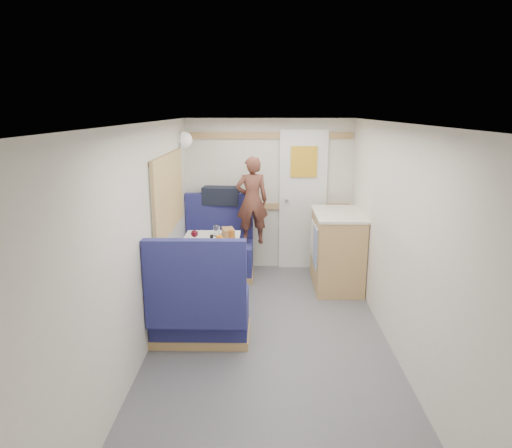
{
  "coord_description": "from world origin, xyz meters",
  "views": [
    {
      "loc": [
        -0.06,
        -3.74,
        2.11
      ],
      "look_at": [
        -0.15,
        0.9,
        0.94
      ],
      "focal_mm": 32.0,
      "sensor_mm": 36.0,
      "label": 1
    }
  ],
  "objects_px": {
    "tumbler_left": "(185,246)",
    "tumbler_right": "(217,231)",
    "orange_fruit": "(219,238)",
    "bread_loaf": "(228,233)",
    "cheese_block": "(209,242)",
    "person": "(252,201)",
    "beer_glass": "(231,235)",
    "pepper_grinder": "(212,239)",
    "dinette_table": "(210,255)",
    "galley_counter": "(337,249)",
    "wine_glass": "(194,234)",
    "duffel_bag": "(221,196)",
    "tray": "(216,246)",
    "bench_near": "(200,311)",
    "dome_light": "(184,140)",
    "bench_far": "(218,254)"
  },
  "relations": [
    {
      "from": "duffel_bag",
      "to": "orange_fruit",
      "type": "height_order",
      "value": "duffel_bag"
    },
    {
      "from": "dinette_table",
      "to": "pepper_grinder",
      "type": "relative_size",
      "value": 9.43
    },
    {
      "from": "person",
      "to": "cheese_block",
      "type": "xyz_separation_m",
      "value": [
        -0.43,
        -0.99,
        -0.25
      ]
    },
    {
      "from": "dome_light",
      "to": "bread_loaf",
      "type": "bearing_deg",
      "value": -49.15
    },
    {
      "from": "person",
      "to": "tumbler_left",
      "type": "height_order",
      "value": "person"
    },
    {
      "from": "galley_counter",
      "to": "bench_far",
      "type": "bearing_deg",
      "value": 167.9
    },
    {
      "from": "cheese_block",
      "to": "tumbler_right",
      "type": "distance_m",
      "value": 0.36
    },
    {
      "from": "bench_far",
      "to": "galley_counter",
      "type": "bearing_deg",
      "value": -12.1
    },
    {
      "from": "tray",
      "to": "bench_far",
      "type": "bearing_deg",
      "value": 94.45
    },
    {
      "from": "person",
      "to": "wine_glass",
      "type": "relative_size",
      "value": 6.57
    },
    {
      "from": "orange_fruit",
      "to": "bread_loaf",
      "type": "relative_size",
      "value": 0.36
    },
    {
      "from": "cheese_block",
      "to": "dome_light",
      "type": "bearing_deg",
      "value": 111.76
    },
    {
      "from": "tray",
      "to": "tumbler_right",
      "type": "xyz_separation_m",
      "value": [
        -0.03,
        0.42,
        0.05
      ]
    },
    {
      "from": "wine_glass",
      "to": "tumbler_left",
      "type": "height_order",
      "value": "wine_glass"
    },
    {
      "from": "cheese_block",
      "to": "tumbler_left",
      "type": "bearing_deg",
      "value": -131.17
    },
    {
      "from": "dinette_table",
      "to": "bench_far",
      "type": "height_order",
      "value": "bench_far"
    },
    {
      "from": "wine_glass",
      "to": "dinette_table",
      "type": "bearing_deg",
      "value": 50.18
    },
    {
      "from": "galley_counter",
      "to": "bread_loaf",
      "type": "height_order",
      "value": "galley_counter"
    },
    {
      "from": "bench_far",
      "to": "bread_loaf",
      "type": "xyz_separation_m",
      "value": [
        0.19,
        -0.68,
        0.47
      ]
    },
    {
      "from": "bench_near",
      "to": "cheese_block",
      "type": "relative_size",
      "value": 11.27
    },
    {
      "from": "tray",
      "to": "person",
      "type": "bearing_deg",
      "value": 71.56
    },
    {
      "from": "pepper_grinder",
      "to": "dinette_table",
      "type": "bearing_deg",
      "value": 109.76
    },
    {
      "from": "bench_near",
      "to": "dome_light",
      "type": "distance_m",
      "value": 2.28
    },
    {
      "from": "dinette_table",
      "to": "duffel_bag",
      "type": "relative_size",
      "value": 1.94
    },
    {
      "from": "wine_glass",
      "to": "tumbler_right",
      "type": "relative_size",
      "value": 1.45
    },
    {
      "from": "tumbler_right",
      "to": "person",
      "type": "bearing_deg",
      "value": 58.84
    },
    {
      "from": "duffel_bag",
      "to": "tumbler_left",
      "type": "height_order",
      "value": "duffel_bag"
    },
    {
      "from": "dinette_table",
      "to": "orange_fruit",
      "type": "relative_size",
      "value": 11.55
    },
    {
      "from": "tumbler_left",
      "to": "pepper_grinder",
      "type": "distance_m",
      "value": 0.37
    },
    {
      "from": "person",
      "to": "beer_glass",
      "type": "xyz_separation_m",
      "value": [
        -0.21,
        -0.76,
        -0.23
      ]
    },
    {
      "from": "orange_fruit",
      "to": "dome_light",
      "type": "bearing_deg",
      "value": 118.09
    },
    {
      "from": "tray",
      "to": "dinette_table",
      "type": "bearing_deg",
      "value": 112.37
    },
    {
      "from": "bench_near",
      "to": "dome_light",
      "type": "xyz_separation_m",
      "value": [
        -0.39,
        1.71,
        1.45
      ]
    },
    {
      "from": "tray",
      "to": "pepper_grinder",
      "type": "xyz_separation_m",
      "value": [
        -0.05,
        0.12,
        0.04
      ]
    },
    {
      "from": "person",
      "to": "duffel_bag",
      "type": "bearing_deg",
      "value": -42.36
    },
    {
      "from": "bench_near",
      "to": "duffel_bag",
      "type": "height_order",
      "value": "duffel_bag"
    },
    {
      "from": "dome_light",
      "to": "tray",
      "type": "xyz_separation_m",
      "value": [
        0.47,
        -1.05,
        -1.02
      ]
    },
    {
      "from": "tumbler_right",
      "to": "bread_loaf",
      "type": "bearing_deg",
      "value": -15.46
    },
    {
      "from": "pepper_grinder",
      "to": "tumbler_right",
      "type": "bearing_deg",
      "value": 85.89
    },
    {
      "from": "bench_near",
      "to": "orange_fruit",
      "type": "bearing_deg",
      "value": 81.73
    },
    {
      "from": "dinette_table",
      "to": "galley_counter",
      "type": "height_order",
      "value": "galley_counter"
    },
    {
      "from": "wine_glass",
      "to": "beer_glass",
      "type": "relative_size",
      "value": 1.75
    },
    {
      "from": "dinette_table",
      "to": "dome_light",
      "type": "distance_m",
      "value": 1.51
    },
    {
      "from": "galley_counter",
      "to": "orange_fruit",
      "type": "distance_m",
      "value": 1.53
    },
    {
      "from": "tray",
      "to": "bread_loaf",
      "type": "bearing_deg",
      "value": 75.03
    },
    {
      "from": "cheese_block",
      "to": "pepper_grinder",
      "type": "xyz_separation_m",
      "value": [
        0.03,
        0.05,
        0.01
      ]
    },
    {
      "from": "tray",
      "to": "bread_loaf",
      "type": "height_order",
      "value": "bread_loaf"
    },
    {
      "from": "tumbler_left",
      "to": "tumbler_right",
      "type": "distance_m",
      "value": 0.65
    },
    {
      "from": "bench_far",
      "to": "dome_light",
      "type": "xyz_separation_m",
      "value": [
        -0.39,
        -0.01,
        1.45
      ]
    },
    {
      "from": "orange_fruit",
      "to": "tumbler_right",
      "type": "relative_size",
      "value": 0.69
    }
  ]
}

